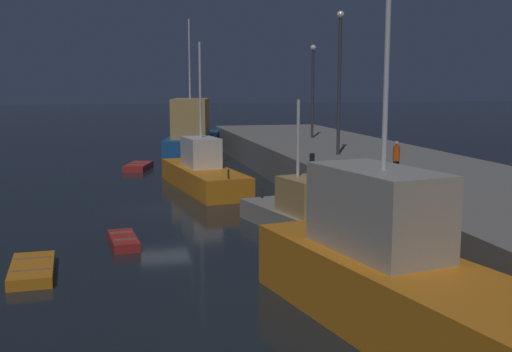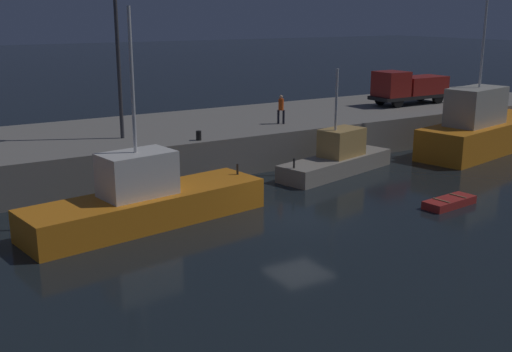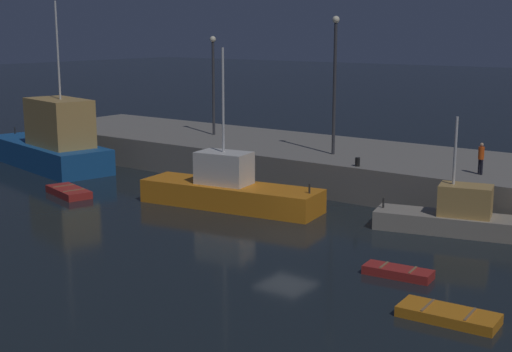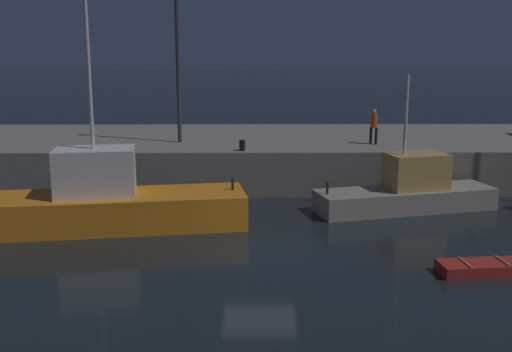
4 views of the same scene
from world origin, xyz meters
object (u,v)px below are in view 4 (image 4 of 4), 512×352
Objects in this scene: rowboat_white_mid at (484,268)px; lamp_post_east at (177,42)px; fishing_boat_white at (106,203)px; bollard_central at (242,145)px; fishing_boat_grey at (408,191)px; dockworker at (374,124)px.

lamp_post_east reaches higher than rowboat_white_mid.
fishing_boat_white is 21.59× the size of bollard_central.
fishing_boat_white reaches higher than fishing_boat_grey.
rowboat_white_mid is (12.60, -4.93, -0.79)m from fishing_boat_white.
lamp_post_east is at bearing 152.15° from fishing_boat_grey.
fishing_boat_white reaches higher than bollard_central.
rowboat_white_mid is 1.65× the size of dockworker.
rowboat_white_mid is 0.34× the size of lamp_post_east.
fishing_boat_grey is 5.18m from dockworker.
fishing_boat_grey is at bearing 93.53° from rowboat_white_mid.
bollard_central is (-7.48, 10.20, 2.15)m from rowboat_white_mid.
lamp_post_east reaches higher than fishing_boat_grey.
lamp_post_east is 4.93× the size of dockworker.
lamp_post_east is (-10.64, 12.83, 6.79)m from rowboat_white_mid.
dockworker is (-0.63, 4.63, 2.25)m from fishing_boat_grey.
fishing_boat_grey reaches higher than dockworker.
bollard_central reaches higher than rowboat_white_mid.
fishing_boat_white is 12.40m from fishing_boat_grey.
lamp_post_east is 6.20m from bollard_central.
fishing_boat_grey reaches higher than rowboat_white_mid.
fishing_boat_white is at bearing -134.18° from bollard_central.
lamp_post_east is (1.96, 7.90, 5.99)m from fishing_boat_white.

